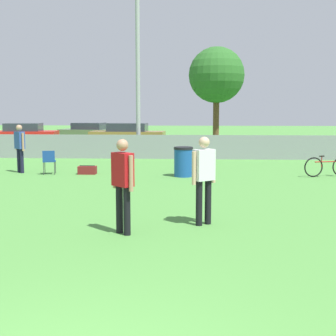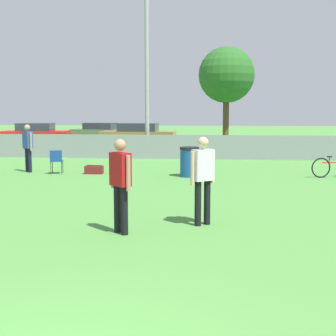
{
  "view_description": "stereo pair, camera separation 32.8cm",
  "coord_description": "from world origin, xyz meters",
  "px_view_note": "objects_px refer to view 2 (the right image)",
  "views": [
    {
      "loc": [
        1.01,
        -3.19,
        2.29
      ],
      "look_at": [
        0.44,
        6.5,
        1.05
      ],
      "focal_mm": 50.0,
      "sensor_mm": 36.0,
      "label": 1
    },
    {
      "loc": [
        1.34,
        -3.17,
        2.29
      ],
      "look_at": [
        0.44,
        6.5,
        1.05
      ],
      "focal_mm": 50.0,
      "sensor_mm": 36.0,
      "label": 2
    }
  ],
  "objects_px": {
    "bicycle_sideline": "(335,167)",
    "parked_car_red": "(36,134)",
    "light_pole": "(147,43)",
    "player_receiver_white": "(203,174)",
    "player_thrower_red": "(120,179)",
    "folding_chair_sideline": "(56,160)",
    "tree_near_pole": "(227,75)",
    "gear_bag_sideline": "(94,170)",
    "trash_bin": "(189,162)",
    "spectator_in_blue": "(28,145)",
    "parked_car_olive": "(100,132)",
    "parked_car_tan": "(138,134)"
  },
  "relations": [
    {
      "from": "light_pole",
      "to": "spectator_in_blue",
      "type": "bearing_deg",
      "value": -123.02
    },
    {
      "from": "folding_chair_sideline",
      "to": "gear_bag_sideline",
      "type": "xyz_separation_m",
      "value": [
        1.3,
        0.17,
        -0.37
      ]
    },
    {
      "from": "player_thrower_red",
      "to": "parked_car_tan",
      "type": "height_order",
      "value": "player_thrower_red"
    },
    {
      "from": "tree_near_pole",
      "to": "player_thrower_red",
      "type": "height_order",
      "value": "tree_near_pole"
    },
    {
      "from": "tree_near_pole",
      "to": "spectator_in_blue",
      "type": "distance_m",
      "value": 11.7
    },
    {
      "from": "spectator_in_blue",
      "to": "player_receiver_white",
      "type": "bearing_deg",
      "value": 172.22
    },
    {
      "from": "player_thrower_red",
      "to": "bicycle_sideline",
      "type": "xyz_separation_m",
      "value": [
        5.77,
        7.63,
        -0.67
      ]
    },
    {
      "from": "trash_bin",
      "to": "parked_car_red",
      "type": "distance_m",
      "value": 16.93
    },
    {
      "from": "bicycle_sideline",
      "to": "trash_bin",
      "type": "bearing_deg",
      "value": 168.86
    },
    {
      "from": "light_pole",
      "to": "bicycle_sideline",
      "type": "relative_size",
      "value": 5.4
    },
    {
      "from": "parked_car_red",
      "to": "spectator_in_blue",
      "type": "bearing_deg",
      "value": -75.81
    },
    {
      "from": "spectator_in_blue",
      "to": "bicycle_sideline",
      "type": "bearing_deg",
      "value": -141.32
    },
    {
      "from": "trash_bin",
      "to": "parked_car_red",
      "type": "bearing_deg",
      "value": 128.14
    },
    {
      "from": "spectator_in_blue",
      "to": "parked_car_tan",
      "type": "height_order",
      "value": "spectator_in_blue"
    },
    {
      "from": "player_thrower_red",
      "to": "folding_chair_sideline",
      "type": "distance_m",
      "value": 8.5
    },
    {
      "from": "player_receiver_white",
      "to": "folding_chair_sideline",
      "type": "height_order",
      "value": "player_receiver_white"
    },
    {
      "from": "gear_bag_sideline",
      "to": "parked_car_red",
      "type": "relative_size",
      "value": 0.14
    },
    {
      "from": "player_thrower_red",
      "to": "parked_car_red",
      "type": "bearing_deg",
      "value": 158.68
    },
    {
      "from": "bicycle_sideline",
      "to": "parked_car_red",
      "type": "distance_m",
      "value": 20.14
    },
    {
      "from": "tree_near_pole",
      "to": "parked_car_tan",
      "type": "height_order",
      "value": "tree_near_pole"
    },
    {
      "from": "player_receiver_white",
      "to": "folding_chair_sideline",
      "type": "bearing_deg",
      "value": 90.69
    },
    {
      "from": "player_receiver_white",
      "to": "gear_bag_sideline",
      "type": "relative_size",
      "value": 2.8
    },
    {
      "from": "bicycle_sideline",
      "to": "gear_bag_sideline",
      "type": "height_order",
      "value": "bicycle_sideline"
    },
    {
      "from": "tree_near_pole",
      "to": "player_thrower_red",
      "type": "relative_size",
      "value": 3.14
    },
    {
      "from": "player_thrower_red",
      "to": "parked_car_red",
      "type": "relative_size",
      "value": 0.41
    },
    {
      "from": "light_pole",
      "to": "parked_car_tan",
      "type": "bearing_deg",
      "value": 102.33
    },
    {
      "from": "light_pole",
      "to": "folding_chair_sideline",
      "type": "relative_size",
      "value": 10.64
    },
    {
      "from": "light_pole",
      "to": "player_receiver_white",
      "type": "bearing_deg",
      "value": -77.38
    },
    {
      "from": "folding_chair_sideline",
      "to": "tree_near_pole",
      "type": "bearing_deg",
      "value": -135.73
    },
    {
      "from": "parked_car_red",
      "to": "bicycle_sideline",
      "type": "bearing_deg",
      "value": -46.15
    },
    {
      "from": "folding_chair_sideline",
      "to": "parked_car_olive",
      "type": "xyz_separation_m",
      "value": [
        -2.53,
        17.16,
        0.13
      ]
    },
    {
      "from": "tree_near_pole",
      "to": "folding_chair_sideline",
      "type": "bearing_deg",
      "value": -124.42
    },
    {
      "from": "light_pole",
      "to": "gear_bag_sideline",
      "type": "height_order",
      "value": "light_pole"
    },
    {
      "from": "trash_bin",
      "to": "gear_bag_sideline",
      "type": "bearing_deg",
      "value": 173.57
    },
    {
      "from": "gear_bag_sideline",
      "to": "light_pole",
      "type": "bearing_deg",
      "value": 78.96
    },
    {
      "from": "player_thrower_red",
      "to": "bicycle_sideline",
      "type": "bearing_deg",
      "value": 96.8
    },
    {
      "from": "player_receiver_white",
      "to": "spectator_in_blue",
      "type": "height_order",
      "value": "player_receiver_white"
    },
    {
      "from": "tree_near_pole",
      "to": "player_receiver_white",
      "type": "xyz_separation_m",
      "value": [
        -0.9,
        -15.81,
        -2.98
      ]
    },
    {
      "from": "bicycle_sideline",
      "to": "gear_bag_sideline",
      "type": "distance_m",
      "value": 8.26
    },
    {
      "from": "bicycle_sideline",
      "to": "parked_car_red",
      "type": "xyz_separation_m",
      "value": [
        -15.33,
        13.07,
        0.33
      ]
    },
    {
      "from": "tree_near_pole",
      "to": "trash_bin",
      "type": "distance_m",
      "value": 9.95
    },
    {
      "from": "tree_near_pole",
      "to": "spectator_in_blue",
      "type": "xyz_separation_m",
      "value": [
        -7.33,
        -8.62,
        -3.01
      ]
    },
    {
      "from": "bicycle_sideline",
      "to": "parked_car_olive",
      "type": "distance_m",
      "value": 20.96
    },
    {
      "from": "tree_near_pole",
      "to": "parked_car_red",
      "type": "relative_size",
      "value": 1.28
    },
    {
      "from": "folding_chair_sideline",
      "to": "bicycle_sideline",
      "type": "height_order",
      "value": "folding_chair_sideline"
    },
    {
      "from": "player_thrower_red",
      "to": "trash_bin",
      "type": "xyz_separation_m",
      "value": [
        0.9,
        7.38,
        -0.51
      ]
    },
    {
      "from": "light_pole",
      "to": "tree_near_pole",
      "type": "xyz_separation_m",
      "value": [
        3.75,
        3.11,
        -1.25
      ]
    },
    {
      "from": "light_pole",
      "to": "parked_car_olive",
      "type": "distance_m",
      "value": 13.15
    },
    {
      "from": "spectator_in_blue",
      "to": "folding_chair_sideline",
      "type": "xyz_separation_m",
      "value": [
        1.17,
        -0.37,
        -0.49
      ]
    },
    {
      "from": "parked_car_tan",
      "to": "gear_bag_sideline",
      "type": "bearing_deg",
      "value": -85.51
    }
  ]
}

